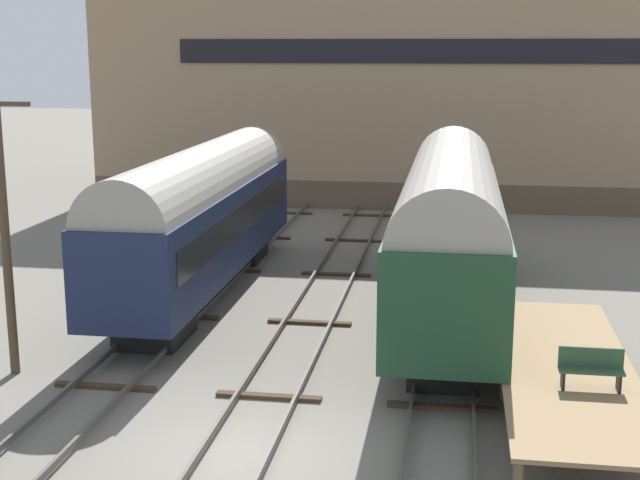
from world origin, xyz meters
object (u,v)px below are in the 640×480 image
at_px(train_car_navy, 202,211).
at_px(utility_pole, 4,218).
at_px(train_car_green, 450,223).
at_px(bench, 591,367).

distance_m(train_car_navy, utility_pole, 8.74).
relative_size(train_car_navy, utility_pole, 1.98).
distance_m(train_car_navy, train_car_green, 8.50).
xyz_separation_m(train_car_green, utility_pole, (-11.09, -6.62, 1.10)).
height_order(train_car_navy, utility_pole, utility_pole).
height_order(train_car_navy, train_car_green, train_car_green).
bearing_deg(utility_pole, bench, -5.41).
bearing_deg(bench, train_car_navy, 140.42).
xyz_separation_m(train_car_navy, utility_pole, (-2.75, -8.21, 1.23)).
distance_m(train_car_green, utility_pole, 12.97).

